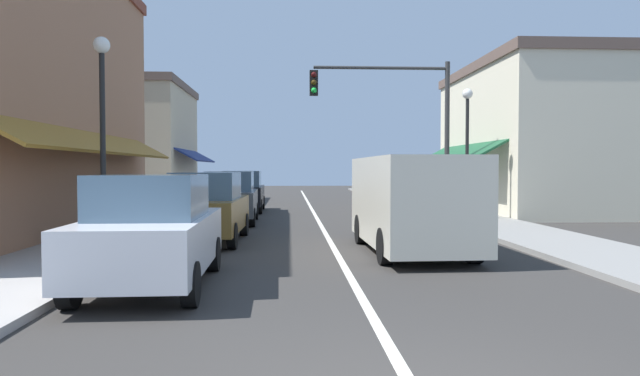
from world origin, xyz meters
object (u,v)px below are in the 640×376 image
object	(u,v)px
parked_car_third_left	(230,198)
street_lamp_right_mid	(467,132)
parked_car_nearest_left	(152,232)
parked_car_second_left	(207,208)
street_lamp_left_near	(102,108)
traffic_signal_mast_arm	(400,111)
parked_car_far_left	(243,191)
van_in_lane	(411,201)

from	to	relation	value
parked_car_third_left	street_lamp_right_mid	xyz separation A→B (m)	(8.19, -0.01, 2.26)
parked_car_nearest_left	parked_car_second_left	xyz separation A→B (m)	(0.06, 5.51, 0.00)
parked_car_third_left	street_lamp_right_mid	world-z (taller)	street_lamp_right_mid
parked_car_nearest_left	street_lamp_left_near	distance (m)	4.75
parked_car_nearest_left	traffic_signal_mast_arm	distance (m)	13.64
parked_car_third_left	parked_car_nearest_left	bearing A→B (deg)	-91.95
parked_car_second_left	parked_car_far_left	bearing A→B (deg)	90.86
parked_car_nearest_left	parked_car_far_left	distance (m)	15.69
parked_car_third_left	traffic_signal_mast_arm	distance (m)	6.93
parked_car_second_left	parked_car_third_left	size ratio (longest dim) A/B	1.00
parked_car_second_left	street_lamp_right_mid	world-z (taller)	street_lamp_right_mid
parked_car_second_left	traffic_signal_mast_arm	bearing A→B (deg)	46.61
street_lamp_left_near	street_lamp_right_mid	bearing A→B (deg)	33.67
parked_car_nearest_left	parked_car_far_left	size ratio (longest dim) A/B	1.00
van_in_lane	parked_car_second_left	bearing A→B (deg)	155.65
traffic_signal_mast_arm	parked_car_nearest_left	bearing A→B (deg)	-117.90
van_in_lane	street_lamp_left_near	distance (m)	7.06
traffic_signal_mast_arm	parked_car_third_left	bearing A→B (deg)	-168.60
parked_car_third_left	van_in_lane	bearing A→B (deg)	-57.38
parked_car_far_left	street_lamp_left_near	world-z (taller)	street_lamp_left_near
traffic_signal_mast_arm	street_lamp_left_near	distance (m)	11.48
parked_car_far_left	parked_car_nearest_left	bearing A→B (deg)	-90.87
parked_car_far_left	street_lamp_right_mid	size ratio (longest dim) A/B	0.89
parked_car_far_left	van_in_lane	world-z (taller)	van_in_lane
parked_car_third_left	parked_car_far_left	distance (m)	5.18
street_lamp_left_near	parked_car_nearest_left	bearing A→B (deg)	-62.42
parked_car_second_left	parked_car_nearest_left	bearing A→B (deg)	-89.41
traffic_signal_mast_arm	street_lamp_right_mid	xyz separation A→B (m)	(2.12, -1.24, -0.83)
street_lamp_left_near	street_lamp_right_mid	world-z (taller)	street_lamp_left_near
parked_car_third_left	van_in_lane	size ratio (longest dim) A/B	0.79
parked_car_second_left	street_lamp_right_mid	size ratio (longest dim) A/B	0.89
parked_car_far_left	van_in_lane	xyz separation A→B (m)	(4.70, -12.19, 0.27)
parked_car_far_left	van_in_lane	size ratio (longest dim) A/B	0.79
parked_car_third_left	street_lamp_left_near	size ratio (longest dim) A/B	0.88
parked_car_third_left	traffic_signal_mast_arm	bearing A→B (deg)	10.18
street_lamp_right_mid	parked_car_nearest_left	bearing A→B (deg)	-128.42
street_lamp_right_mid	street_lamp_left_near	bearing A→B (deg)	-146.33
parked_car_far_left	van_in_lane	distance (m)	13.07
van_in_lane	traffic_signal_mast_arm	distance (m)	8.82
parked_car_far_left	street_lamp_left_near	xyz separation A→B (m)	(-2.05, -12.02, 2.31)
parked_car_second_left	parked_car_third_left	xyz separation A→B (m)	(0.07, 5.00, 0.00)
parked_car_nearest_left	traffic_signal_mast_arm	xyz separation A→B (m)	(6.21, 11.74, 3.09)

